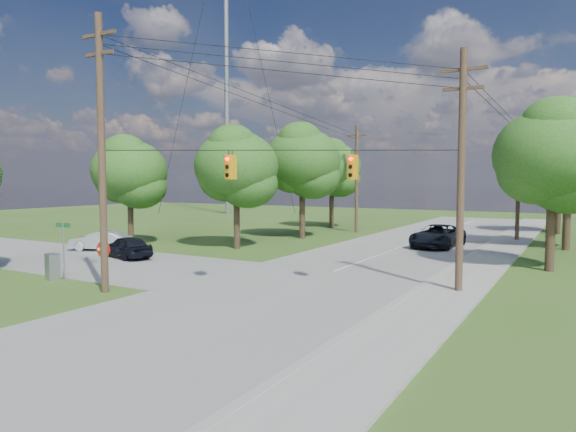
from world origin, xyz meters
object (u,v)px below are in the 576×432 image
Objects in this scene: pole_north_w at (357,178)px; do_not_enter_sign at (103,254)px; pole_sw at (102,150)px; control_cabinet at (53,267)px; car_cross_dark at (127,247)px; car_main_north at (438,236)px; car_cross_silver at (100,241)px; pole_north_e at (519,177)px; pole_ne at (461,167)px.

pole_north_w is 29.68m from do_not_enter_sign.
pole_sw is 29.62m from pole_north_w.
control_cabinet is 0.58× the size of do_not_enter_sign.
car_cross_dark is at bearing 122.08° from do_not_enter_sign.
pole_sw is 24.74m from car_main_north.
car_cross_dark reaches higher than car_cross_silver.
do_not_enter_sign is at bearing -114.95° from pole_north_e.
pole_north_w is 23.67m from car_cross_silver.
car_main_north is (15.59, 15.08, 0.11)m from car_cross_dark.
car_cross_dark is at bearing -179.29° from pole_ne.
pole_ne is at bearing -57.71° from pole_north_w.
control_cabinet is (-13.40, -21.83, -0.20)m from car_main_north.
car_cross_silver is at bearing -117.12° from pole_north_w.
control_cabinet is (2.18, -6.75, -0.09)m from car_cross_dark.
pole_north_e is at bearing 65.48° from pole_sw.
pole_north_e is 7.73× the size of control_cabinet.
car_main_north is (9.33, -7.17, -4.28)m from pole_north_w.
pole_north_e is at bearing 90.00° from pole_ne.
pole_ne is 26.03m from pole_north_w.
pole_sw reaches higher than car_main_north.
pole_ne reaches higher than car_cross_silver.
car_cross_dark is (-6.66, 7.35, -5.49)m from pole_sw.
pole_ne is 1.05× the size of pole_north_w.
pole_sw is at bearing 9.92° from control_cabinet.
car_cross_silver is at bearing 176.96° from pole_ne.
car_cross_dark is 9.72m from do_not_enter_sign.
pole_north_w is (-13.90, 0.00, 0.00)m from pole_north_e.
pole_north_w reaches higher than car_cross_silver.
do_not_enter_sign is (-13.71, -7.48, -3.83)m from pole_ne.
pole_sw is at bearing -39.90° from do_not_enter_sign.
pole_sw is 11.33m from car_cross_dark.
car_cross_dark is 1.00× the size of car_cross_silver.
pole_sw reaches higher than pole_north_e.
car_cross_dark is at bearing 125.50° from control_cabinet.
pole_north_e reaches higher than car_main_north.
pole_north_w is at bearing 128.23° from car_cross_silver.
do_not_enter_sign is (-9.14, -22.31, 0.79)m from car_main_north.
pole_north_e reaches higher than car_cross_silver.
pole_ne is 2.54× the size of car_cross_silver.
control_cabinet is at bearing -158.72° from pole_ne.
pole_sw reaches higher than pole_ne.
car_main_north reaches higher than car_cross_dark.
control_cabinet is (-4.07, -29.00, -4.48)m from pole_north_w.
control_cabinet is at bearing 172.36° from pole_sw.
pole_north_w reaches higher than control_cabinet.
pole_north_e is at bearing 105.55° from car_cross_silver.
pole_ne reaches higher than pole_north_w.
pole_north_w is (-13.90, 22.00, -0.34)m from pole_ne.
pole_sw is 1.20× the size of pole_north_e.
pole_sw is 15.51m from pole_ne.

